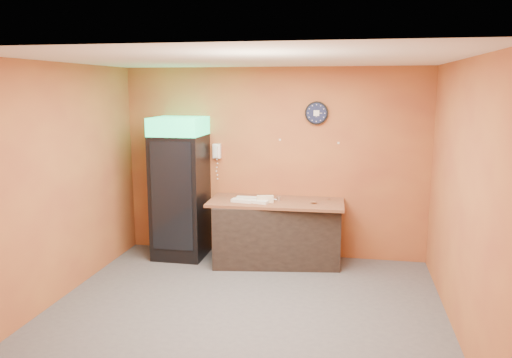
# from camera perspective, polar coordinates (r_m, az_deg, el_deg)

# --- Properties ---
(floor) EXTENTS (4.50, 4.50, 0.00)m
(floor) POSITION_cam_1_polar(r_m,az_deg,el_deg) (5.92, -1.20, -14.63)
(floor) COLOR #47474C
(floor) RESTS_ON ground
(back_wall) EXTENTS (4.50, 0.02, 2.80)m
(back_wall) POSITION_cam_1_polar(r_m,az_deg,el_deg) (7.41, 1.97, 1.84)
(back_wall) COLOR #B86D33
(back_wall) RESTS_ON floor
(left_wall) EXTENTS (0.02, 4.00, 2.80)m
(left_wall) POSITION_cam_1_polar(r_m,az_deg,el_deg) (6.33, -21.59, -0.38)
(left_wall) COLOR #B86D33
(left_wall) RESTS_ON floor
(right_wall) EXTENTS (0.02, 4.00, 2.80)m
(right_wall) POSITION_cam_1_polar(r_m,az_deg,el_deg) (5.48, 22.45, -2.05)
(right_wall) COLOR #B86D33
(right_wall) RESTS_ON floor
(ceiling) EXTENTS (4.50, 4.00, 0.02)m
(ceiling) POSITION_cam_1_polar(r_m,az_deg,el_deg) (5.37, -1.32, 13.55)
(ceiling) COLOR white
(ceiling) RESTS_ON back_wall
(beverage_cooler) EXTENTS (0.73, 0.75, 2.08)m
(beverage_cooler) POSITION_cam_1_polar(r_m,az_deg,el_deg) (7.43, -8.75, -1.26)
(beverage_cooler) COLOR black
(beverage_cooler) RESTS_ON floor
(prep_counter) EXTENTS (1.86, 1.04, 0.88)m
(prep_counter) POSITION_cam_1_polar(r_m,az_deg,el_deg) (7.23, 2.31, -6.19)
(prep_counter) COLOR black
(prep_counter) RESTS_ON floor
(wall_clock) EXTENTS (0.33, 0.06, 0.33)m
(wall_clock) POSITION_cam_1_polar(r_m,az_deg,el_deg) (7.24, 6.94, 7.50)
(wall_clock) COLOR black
(wall_clock) RESTS_ON back_wall
(wall_phone) EXTENTS (0.12, 0.10, 0.22)m
(wall_phone) POSITION_cam_1_polar(r_m,az_deg,el_deg) (7.52, -4.50, 3.20)
(wall_phone) COLOR white
(wall_phone) RESTS_ON back_wall
(butcher_paper) EXTENTS (1.93, 0.91, 0.04)m
(butcher_paper) POSITION_cam_1_polar(r_m,az_deg,el_deg) (7.11, 2.33, -2.64)
(butcher_paper) COLOR brown
(butcher_paper) RESTS_ON prep_counter
(sub_roll_stack) EXTENTS (0.24, 0.13, 0.10)m
(sub_roll_stack) POSITION_cam_1_polar(r_m,az_deg,el_deg) (6.97, 1.06, -2.31)
(sub_roll_stack) COLOR beige
(sub_roll_stack) RESTS_ON butcher_paper
(wrapped_sandwich_left) EXTENTS (0.31, 0.17, 0.04)m
(wrapped_sandwich_left) POSITION_cam_1_polar(r_m,az_deg,el_deg) (7.01, -1.61, -2.49)
(wrapped_sandwich_left) COLOR silver
(wrapped_sandwich_left) RESTS_ON butcher_paper
(wrapped_sandwich_mid) EXTENTS (0.30, 0.18, 0.04)m
(wrapped_sandwich_mid) POSITION_cam_1_polar(r_m,az_deg,el_deg) (6.94, 0.23, -2.61)
(wrapped_sandwich_mid) COLOR silver
(wrapped_sandwich_mid) RESTS_ON butcher_paper
(wrapped_sandwich_right) EXTENTS (0.31, 0.13, 0.04)m
(wrapped_sandwich_right) POSITION_cam_1_polar(r_m,az_deg,el_deg) (7.14, -1.03, -2.23)
(wrapped_sandwich_right) COLOR silver
(wrapped_sandwich_right) RESTS_ON butcher_paper
(kitchen_tool) EXTENTS (0.06, 0.06, 0.06)m
(kitchen_tool) POSITION_cam_1_polar(r_m,az_deg,el_deg) (7.10, 2.60, -2.22)
(kitchen_tool) COLOR silver
(kitchen_tool) RESTS_ON butcher_paper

